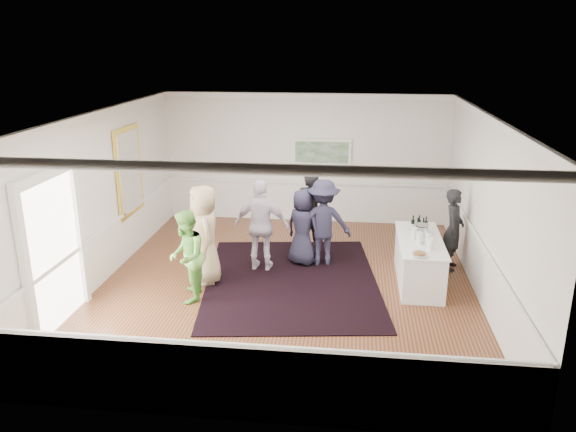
# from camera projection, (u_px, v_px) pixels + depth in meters

# --- Properties ---
(floor) EXTENTS (8.00, 8.00, 0.00)m
(floor) POSITION_uv_depth(u_px,v_px,m) (286.00, 284.00, 10.60)
(floor) COLOR brown
(floor) RESTS_ON ground
(ceiling) EXTENTS (7.00, 8.00, 0.02)m
(ceiling) POSITION_uv_depth(u_px,v_px,m) (286.00, 114.00, 9.63)
(ceiling) COLOR white
(ceiling) RESTS_ON wall_back
(wall_left) EXTENTS (0.02, 8.00, 3.20)m
(wall_left) POSITION_uv_depth(u_px,v_px,m) (101.00, 197.00, 10.50)
(wall_left) COLOR white
(wall_left) RESTS_ON floor
(wall_right) EXTENTS (0.02, 8.00, 3.20)m
(wall_right) POSITION_uv_depth(u_px,v_px,m) (486.00, 210.00, 9.72)
(wall_right) COLOR white
(wall_right) RESTS_ON floor
(wall_back) EXTENTS (7.00, 0.02, 3.20)m
(wall_back) POSITION_uv_depth(u_px,v_px,m) (306.00, 158.00, 13.90)
(wall_back) COLOR white
(wall_back) RESTS_ON floor
(wall_front) EXTENTS (7.00, 0.02, 3.20)m
(wall_front) POSITION_uv_depth(u_px,v_px,m) (244.00, 302.00, 6.33)
(wall_front) COLOR white
(wall_front) RESTS_ON floor
(wainscoting) EXTENTS (7.00, 8.00, 1.00)m
(wainscoting) POSITION_uv_depth(u_px,v_px,m) (286.00, 260.00, 10.44)
(wainscoting) COLOR white
(wainscoting) RESTS_ON floor
(mirror) EXTENTS (0.05, 1.25, 1.85)m
(mirror) POSITION_uv_depth(u_px,v_px,m) (129.00, 171.00, 11.67)
(mirror) COLOR yellow
(mirror) RESTS_ON wall_left
(doorway) EXTENTS (0.10, 1.78, 2.56)m
(doorway) POSITION_uv_depth(u_px,v_px,m) (53.00, 241.00, 8.75)
(doorway) COLOR white
(doorway) RESTS_ON wall_left
(landscape_painting) EXTENTS (1.44, 0.06, 0.66)m
(landscape_painting) POSITION_uv_depth(u_px,v_px,m) (322.00, 152.00, 13.75)
(landscape_painting) COLOR white
(landscape_painting) RESTS_ON wall_back
(area_rug) EXTENTS (3.75, 4.62, 0.02)m
(area_rug) POSITION_uv_depth(u_px,v_px,m) (292.00, 280.00, 10.75)
(area_rug) COLOR black
(area_rug) RESTS_ON floor
(serving_table) EXTENTS (0.81, 2.13, 0.86)m
(serving_table) POSITION_uv_depth(u_px,v_px,m) (419.00, 260.00, 10.60)
(serving_table) COLOR white
(serving_table) RESTS_ON floor
(bartender) EXTENTS (0.53, 0.68, 1.65)m
(bartender) POSITION_uv_depth(u_px,v_px,m) (453.00, 229.00, 11.13)
(bartender) COLOR black
(bartender) RESTS_ON floor
(guest_tan) EXTENTS (0.94, 1.10, 1.90)m
(guest_tan) POSITION_uv_depth(u_px,v_px,m) (204.00, 235.00, 10.44)
(guest_tan) COLOR tan
(guest_tan) RESTS_ON floor
(guest_green) EXTENTS (0.75, 0.89, 1.64)m
(guest_green) POSITION_uv_depth(u_px,v_px,m) (186.00, 256.00, 9.74)
(guest_green) COLOR #67B347
(guest_green) RESTS_ON floor
(guest_lilac) EXTENTS (1.11, 0.52, 1.85)m
(guest_lilac) POSITION_uv_depth(u_px,v_px,m) (262.00, 226.00, 11.03)
(guest_lilac) COLOR silver
(guest_lilac) RESTS_ON floor
(guest_dark_a) EXTENTS (1.23, 0.81, 1.78)m
(guest_dark_a) POSITION_uv_depth(u_px,v_px,m) (323.00, 223.00, 11.32)
(guest_dark_a) COLOR #232137
(guest_dark_a) RESTS_ON floor
(guest_dark_b) EXTENTS (0.74, 0.53, 1.87)m
(guest_dark_b) POSITION_uv_depth(u_px,v_px,m) (311.00, 213.00, 11.77)
(guest_dark_b) COLOR black
(guest_dark_b) RESTS_ON floor
(guest_navy) EXTENTS (0.92, 0.82, 1.58)m
(guest_navy) POSITION_uv_depth(u_px,v_px,m) (303.00, 227.00, 11.37)
(guest_navy) COLOR #232137
(guest_navy) RESTS_ON floor
(wine_bottles) EXTENTS (0.32, 0.24, 0.31)m
(wine_bottles) POSITION_uv_depth(u_px,v_px,m) (420.00, 223.00, 10.87)
(wine_bottles) COLOR black
(wine_bottles) RESTS_ON serving_table
(juice_pitchers) EXTENTS (0.35, 0.65, 0.24)m
(juice_pitchers) POSITION_uv_depth(u_px,v_px,m) (424.00, 238.00, 10.19)
(juice_pitchers) COLOR #5AA93C
(juice_pitchers) RESTS_ON serving_table
(ice_bucket) EXTENTS (0.26, 0.26, 0.25)m
(ice_bucket) POSITION_uv_depth(u_px,v_px,m) (421.00, 231.00, 10.57)
(ice_bucket) COLOR silver
(ice_bucket) RESTS_ON serving_table
(nut_bowl) EXTENTS (0.28, 0.28, 0.08)m
(nut_bowl) POSITION_uv_depth(u_px,v_px,m) (420.00, 254.00, 9.63)
(nut_bowl) COLOR white
(nut_bowl) RESTS_ON serving_table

